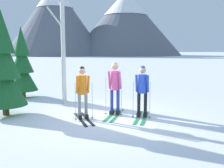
% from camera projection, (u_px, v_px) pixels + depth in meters
% --- Properties ---
extents(ground_plane, '(400.00, 400.00, 0.00)m').
position_uv_depth(ground_plane, '(111.00, 117.00, 8.39)').
color(ground_plane, white).
extents(skier_in_orange, '(0.67, 1.70, 1.71)m').
position_uv_depth(skier_in_orange, '(82.00, 89.00, 8.12)').
color(skier_in_orange, black).
rests_on(skier_in_orange, ground).
extents(skier_in_pink, '(0.95, 1.74, 1.83)m').
position_uv_depth(skier_in_pink, '(115.00, 85.00, 8.61)').
color(skier_in_pink, green).
rests_on(skier_in_pink, ground).
extents(skier_in_blue, '(0.92, 1.71, 1.71)m').
position_uv_depth(skier_in_blue, '(142.00, 88.00, 8.31)').
color(skier_in_blue, green).
rests_on(skier_in_blue, ground).
extents(pine_tree_near, '(1.36, 1.36, 3.29)m').
position_uv_depth(pine_tree_near, '(22.00, 65.00, 11.77)').
color(pine_tree_near, '#51381E').
rests_on(pine_tree_near, ground).
extents(pine_tree_mid, '(1.47, 1.47, 3.55)m').
position_uv_depth(pine_tree_mid, '(3.00, 68.00, 8.49)').
color(pine_tree_mid, '#51381E').
rests_on(pine_tree_mid, ground).
extents(birch_tree_tall, '(0.72, 0.27, 5.35)m').
position_uv_depth(birch_tree_tall, '(63.00, 37.00, 10.22)').
color(birch_tree_tall, silver).
rests_on(birch_tree_tall, ground).
extents(mountain_ridge_distant, '(65.32, 42.30, 25.75)m').
position_uv_depth(mountain_ridge_distant, '(96.00, 21.00, 94.33)').
color(mountain_ridge_distant, slate).
rests_on(mountain_ridge_distant, ground).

